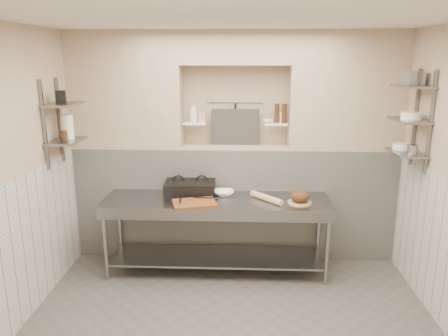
# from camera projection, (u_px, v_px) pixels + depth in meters

# --- Properties ---
(floor) EXTENTS (4.00, 3.90, 0.10)m
(floor) POSITION_uv_depth(u_px,v_px,m) (230.00, 336.00, 4.09)
(floor) COLOR #57534D
(floor) RESTS_ON ground
(ceiling) EXTENTS (4.00, 3.90, 0.10)m
(ceiling) POSITION_uv_depth(u_px,v_px,m) (232.00, 9.00, 3.38)
(ceiling) COLOR silver
(ceiling) RESTS_ON ground
(wall_back) EXTENTS (4.00, 0.10, 2.80)m
(wall_back) POSITION_uv_depth(u_px,v_px,m) (235.00, 144.00, 5.68)
(wall_back) COLOR tan
(wall_back) RESTS_ON ground
(wall_front) EXTENTS (4.00, 0.10, 2.80)m
(wall_front) POSITION_uv_depth(u_px,v_px,m) (218.00, 329.00, 1.80)
(wall_front) COLOR tan
(wall_front) RESTS_ON ground
(backwall_lower) EXTENTS (4.00, 0.40, 1.40)m
(backwall_lower) POSITION_uv_depth(u_px,v_px,m) (235.00, 201.00, 5.61)
(backwall_lower) COLOR silver
(backwall_lower) RESTS_ON floor
(alcove_sill) EXTENTS (1.30, 0.40, 0.02)m
(alcove_sill) POSITION_uv_depth(u_px,v_px,m) (235.00, 147.00, 5.43)
(alcove_sill) COLOR tan
(alcove_sill) RESTS_ON backwall_lower
(backwall_pillar_left) EXTENTS (1.35, 0.40, 1.40)m
(backwall_pillar_left) POSITION_uv_depth(u_px,v_px,m) (127.00, 90.00, 5.32)
(backwall_pillar_left) COLOR tan
(backwall_pillar_left) RESTS_ON backwall_lower
(backwall_pillar_right) EXTENTS (1.35, 0.40, 1.40)m
(backwall_pillar_right) POSITION_uv_depth(u_px,v_px,m) (346.00, 91.00, 5.21)
(backwall_pillar_right) COLOR tan
(backwall_pillar_right) RESTS_ON backwall_lower
(backwall_header) EXTENTS (1.30, 0.40, 0.40)m
(backwall_header) POSITION_uv_depth(u_px,v_px,m) (236.00, 48.00, 5.14)
(backwall_header) COLOR tan
(backwall_header) RESTS_ON backwall_lower
(wainscot_left) EXTENTS (0.02, 3.90, 1.40)m
(wainscot_left) POSITION_uv_depth(u_px,v_px,m) (14.00, 259.00, 3.99)
(wainscot_left) COLOR silver
(wainscot_left) RESTS_ON floor
(alcove_shelf_left) EXTENTS (0.28, 0.16, 0.02)m
(alcove_shelf_left) POSITION_uv_depth(u_px,v_px,m) (195.00, 123.00, 5.38)
(alcove_shelf_left) COLOR white
(alcove_shelf_left) RESTS_ON backwall_lower
(alcove_shelf_right) EXTENTS (0.28, 0.16, 0.02)m
(alcove_shelf_right) POSITION_uv_depth(u_px,v_px,m) (276.00, 124.00, 5.34)
(alcove_shelf_right) COLOR white
(alcove_shelf_right) RESTS_ON backwall_lower
(utensil_rail) EXTENTS (0.70, 0.02, 0.02)m
(utensil_rail) POSITION_uv_depth(u_px,v_px,m) (235.00, 102.00, 5.46)
(utensil_rail) COLOR gray
(utensil_rail) RESTS_ON wall_back
(hanging_steel) EXTENTS (0.02, 0.02, 0.30)m
(hanging_steel) POSITION_uv_depth(u_px,v_px,m) (235.00, 115.00, 5.48)
(hanging_steel) COLOR black
(hanging_steel) RESTS_ON utensil_rail
(splash_panel) EXTENTS (0.60, 0.08, 0.45)m
(splash_panel) POSITION_uv_depth(u_px,v_px,m) (235.00, 127.00, 5.47)
(splash_panel) COLOR #383330
(splash_panel) RESTS_ON alcove_sill
(shelf_rail_left_a) EXTENTS (0.03, 0.03, 0.95)m
(shelf_rail_left_a) POSITION_uv_depth(u_px,v_px,m) (60.00, 120.00, 4.93)
(shelf_rail_left_a) COLOR slate
(shelf_rail_left_a) RESTS_ON wall_left
(shelf_rail_left_b) EXTENTS (0.03, 0.03, 0.95)m
(shelf_rail_left_b) POSITION_uv_depth(u_px,v_px,m) (44.00, 125.00, 4.55)
(shelf_rail_left_b) COLOR slate
(shelf_rail_left_b) RESTS_ON wall_left
(wall_shelf_left_lower) EXTENTS (0.30, 0.50, 0.02)m
(wall_shelf_left_lower) POSITION_uv_depth(u_px,v_px,m) (66.00, 141.00, 4.78)
(wall_shelf_left_lower) COLOR slate
(wall_shelf_left_lower) RESTS_ON wall_left
(wall_shelf_left_upper) EXTENTS (0.30, 0.50, 0.03)m
(wall_shelf_left_upper) POSITION_uv_depth(u_px,v_px,m) (63.00, 104.00, 4.68)
(wall_shelf_left_upper) COLOR slate
(wall_shelf_left_upper) RESTS_ON wall_left
(shelf_rail_right_a) EXTENTS (0.03, 0.03, 1.05)m
(shelf_rail_right_a) POSITION_uv_depth(u_px,v_px,m) (415.00, 118.00, 4.75)
(shelf_rail_right_a) COLOR slate
(shelf_rail_right_a) RESTS_ON wall_right
(shelf_rail_right_b) EXTENTS (0.03, 0.03, 1.05)m
(shelf_rail_right_b) POSITION_uv_depth(u_px,v_px,m) (430.00, 123.00, 4.37)
(shelf_rail_right_b) COLOR slate
(shelf_rail_right_b) RESTS_ON wall_right
(wall_shelf_right_lower) EXTENTS (0.30, 0.50, 0.02)m
(wall_shelf_right_lower) POSITION_uv_depth(u_px,v_px,m) (406.00, 153.00, 4.65)
(wall_shelf_right_lower) COLOR slate
(wall_shelf_right_lower) RESTS_ON wall_right
(wall_shelf_right_mid) EXTENTS (0.30, 0.50, 0.02)m
(wall_shelf_right_mid) POSITION_uv_depth(u_px,v_px,m) (409.00, 120.00, 4.57)
(wall_shelf_right_mid) COLOR slate
(wall_shelf_right_mid) RESTS_ON wall_right
(wall_shelf_right_upper) EXTENTS (0.30, 0.50, 0.03)m
(wall_shelf_right_upper) POSITION_uv_depth(u_px,v_px,m) (413.00, 86.00, 4.48)
(wall_shelf_right_upper) COLOR slate
(wall_shelf_right_upper) RESTS_ON wall_right
(prep_table) EXTENTS (2.60, 0.70, 0.90)m
(prep_table) POSITION_uv_depth(u_px,v_px,m) (217.00, 221.00, 5.08)
(prep_table) COLOR gray
(prep_table) RESTS_ON floor
(panini_press) EXTENTS (0.60, 0.45, 0.16)m
(panini_press) POSITION_uv_depth(u_px,v_px,m) (190.00, 187.00, 5.21)
(panini_press) COLOR black
(panini_press) RESTS_ON prep_table
(cutting_board) EXTENTS (0.54, 0.44, 0.04)m
(cutting_board) POSITION_uv_depth(u_px,v_px,m) (194.00, 204.00, 4.81)
(cutting_board) COLOR brown
(cutting_board) RESTS_ON prep_table
(knife_blade) EXTENTS (0.28, 0.04, 0.01)m
(knife_blade) POSITION_uv_depth(u_px,v_px,m) (206.00, 198.00, 4.93)
(knife_blade) COLOR gray
(knife_blade) RESTS_ON cutting_board
(tongs) EXTENTS (0.04, 0.23, 0.02)m
(tongs) POSITION_uv_depth(u_px,v_px,m) (180.00, 201.00, 4.81)
(tongs) COLOR gray
(tongs) RESTS_ON cutting_board
(mixing_bowl) EXTENTS (0.25, 0.25, 0.06)m
(mixing_bowl) POSITION_uv_depth(u_px,v_px,m) (224.00, 193.00, 5.17)
(mixing_bowl) COLOR white
(mixing_bowl) RESTS_ON prep_table
(rolling_pin) EXTENTS (0.37, 0.39, 0.07)m
(rolling_pin) POSITION_uv_depth(u_px,v_px,m) (266.00, 198.00, 4.97)
(rolling_pin) COLOR #D0B085
(rolling_pin) RESTS_ON prep_table
(bread_board) EXTENTS (0.27, 0.27, 0.02)m
(bread_board) POSITION_uv_depth(u_px,v_px,m) (300.00, 202.00, 4.90)
(bread_board) COLOR #D0B085
(bread_board) RESTS_ON prep_table
(bread_loaf) EXTENTS (0.22, 0.22, 0.13)m
(bread_loaf) POSITION_uv_depth(u_px,v_px,m) (300.00, 196.00, 4.88)
(bread_loaf) COLOR #4C2D19
(bread_loaf) RESTS_ON bread_board
(bottle_soap) EXTENTS (0.10, 0.10, 0.24)m
(bottle_soap) POSITION_uv_depth(u_px,v_px,m) (193.00, 113.00, 5.33)
(bottle_soap) COLOR white
(bottle_soap) RESTS_ON alcove_shelf_left
(jar_alcove) EXTENTS (0.09, 0.09, 0.13)m
(jar_alcove) POSITION_uv_depth(u_px,v_px,m) (202.00, 117.00, 5.39)
(jar_alcove) COLOR tan
(jar_alcove) RESTS_ON alcove_shelf_left
(bowl_alcove) EXTENTS (0.15, 0.15, 0.04)m
(bowl_alcove) POSITION_uv_depth(u_px,v_px,m) (268.00, 121.00, 5.31)
(bowl_alcove) COLOR white
(bowl_alcove) RESTS_ON alcove_shelf_right
(condiment_a) EXTENTS (0.06, 0.06, 0.23)m
(condiment_a) POSITION_uv_depth(u_px,v_px,m) (284.00, 113.00, 5.28)
(condiment_a) COLOR #3E220F
(condiment_a) RESTS_ON alcove_shelf_right
(condiment_b) EXTENTS (0.06, 0.06, 0.23)m
(condiment_b) POSITION_uv_depth(u_px,v_px,m) (277.00, 113.00, 5.32)
(condiment_b) COLOR #3E220F
(condiment_b) RESTS_ON alcove_shelf_right
(condiment_c) EXTENTS (0.08, 0.08, 0.13)m
(condiment_c) POSITION_uv_depth(u_px,v_px,m) (283.00, 117.00, 5.33)
(condiment_c) COLOR white
(condiment_c) RESTS_ON alcove_shelf_right
(jug_left) EXTENTS (0.13, 0.13, 0.27)m
(jug_left) POSITION_uv_depth(u_px,v_px,m) (67.00, 127.00, 4.81)
(jug_left) COLOR white
(jug_left) RESTS_ON wall_shelf_left_lower
(jar_left) EXTENTS (0.07, 0.07, 0.11)m
(jar_left) POSITION_uv_depth(u_px,v_px,m) (64.00, 136.00, 4.73)
(jar_left) COLOR #3E220F
(jar_left) RESTS_ON wall_shelf_left_lower
(box_left_upper) EXTENTS (0.12, 0.12, 0.14)m
(box_left_upper) POSITION_uv_depth(u_px,v_px,m) (61.00, 97.00, 4.63)
(box_left_upper) COLOR black
(box_left_upper) RESTS_ON wall_shelf_left_upper
(bowl_right) EXTENTS (0.20, 0.20, 0.06)m
(bowl_right) POSITION_uv_depth(u_px,v_px,m) (402.00, 147.00, 4.77)
(bowl_right) COLOR white
(bowl_right) RESTS_ON wall_shelf_right_lower
(canister_right) EXTENTS (0.11, 0.11, 0.11)m
(canister_right) POSITION_uv_depth(u_px,v_px,m) (412.00, 150.00, 4.49)
(canister_right) COLOR gray
(canister_right) RESTS_ON wall_shelf_right_lower
(bowl_right_mid) EXTENTS (0.21, 0.21, 0.08)m
(bowl_right_mid) POSITION_uv_depth(u_px,v_px,m) (411.00, 116.00, 4.52)
(bowl_right_mid) COLOR white
(bowl_right_mid) RESTS_ON wall_shelf_right_mid
(basket_right) EXTENTS (0.21, 0.24, 0.14)m
(basket_right) POSITION_uv_depth(u_px,v_px,m) (412.00, 78.00, 4.51)
(basket_right) COLOR gray
(basket_right) RESTS_ON wall_shelf_right_upper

